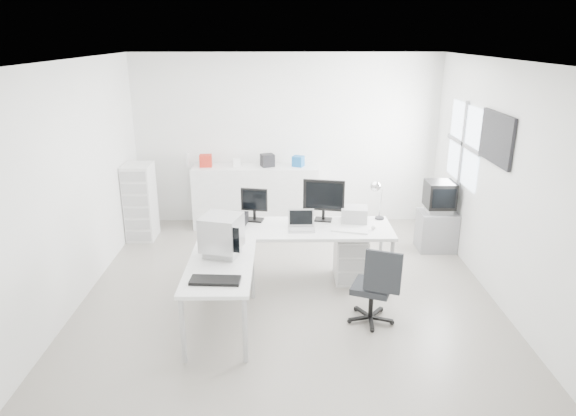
{
  "coord_description": "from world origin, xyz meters",
  "views": [
    {
      "loc": [
        -0.07,
        -5.88,
        3.07
      ],
      "look_at": [
        0.0,
        0.2,
        1.0
      ],
      "focal_mm": 32.0,
      "sensor_mm": 36.0,
      "label": 1
    }
  ],
  "objects_px": {
    "laser_printer": "(354,214)",
    "tv_cabinet": "(436,231)",
    "lcd_monitor_small": "(254,205)",
    "sideboard": "(256,196)",
    "filing_cabinet": "(140,202)",
    "office_chair": "(372,284)",
    "main_desk": "(297,254)",
    "drawer_pedestal": "(350,258)",
    "side_desk": "(221,296)",
    "lcd_monitor_large": "(324,200)",
    "crt_tv": "(440,197)",
    "laptop": "(301,222)",
    "inkjet_printer": "(230,219)",
    "crt_monitor": "(222,236)"
  },
  "relations": [
    {
      "from": "inkjet_printer",
      "to": "office_chair",
      "type": "relative_size",
      "value": 0.43
    },
    {
      "from": "laptop",
      "to": "filing_cabinet",
      "type": "height_order",
      "value": "filing_cabinet"
    },
    {
      "from": "tv_cabinet",
      "to": "sideboard",
      "type": "relative_size",
      "value": 0.29
    },
    {
      "from": "crt_monitor",
      "to": "laser_printer",
      "type": "bearing_deg",
      "value": 48.92
    },
    {
      "from": "side_desk",
      "to": "inkjet_printer",
      "type": "bearing_deg",
      "value": 90.0
    },
    {
      "from": "inkjet_printer",
      "to": "crt_tv",
      "type": "bearing_deg",
      "value": 28.35
    },
    {
      "from": "lcd_monitor_small",
      "to": "lcd_monitor_large",
      "type": "height_order",
      "value": "lcd_monitor_large"
    },
    {
      "from": "tv_cabinet",
      "to": "sideboard",
      "type": "bearing_deg",
      "value": 159.27
    },
    {
      "from": "crt_tv",
      "to": "filing_cabinet",
      "type": "height_order",
      "value": "filing_cabinet"
    },
    {
      "from": "side_desk",
      "to": "office_chair",
      "type": "height_order",
      "value": "office_chair"
    },
    {
      "from": "tv_cabinet",
      "to": "lcd_monitor_small",
      "type": "bearing_deg",
      "value": -163.69
    },
    {
      "from": "side_desk",
      "to": "sideboard",
      "type": "distance_m",
      "value": 3.17
    },
    {
      "from": "inkjet_printer",
      "to": "lcd_monitor_large",
      "type": "xyz_separation_m",
      "value": [
        1.2,
        0.15,
        0.21
      ]
    },
    {
      "from": "main_desk",
      "to": "lcd_monitor_large",
      "type": "height_order",
      "value": "lcd_monitor_large"
    },
    {
      "from": "crt_tv",
      "to": "drawer_pedestal",
      "type": "bearing_deg",
      "value": -145.18
    },
    {
      "from": "side_desk",
      "to": "lcd_monitor_large",
      "type": "relative_size",
      "value": 2.51
    },
    {
      "from": "drawer_pedestal",
      "to": "side_desk",
      "type": "bearing_deg",
      "value": -143.43
    },
    {
      "from": "laser_printer",
      "to": "office_chair",
      "type": "distance_m",
      "value": 1.28
    },
    {
      "from": "crt_monitor",
      "to": "office_chair",
      "type": "distance_m",
      "value": 1.74
    },
    {
      "from": "crt_monitor",
      "to": "crt_tv",
      "type": "bearing_deg",
      "value": 47.58
    },
    {
      "from": "inkjet_printer",
      "to": "tv_cabinet",
      "type": "distance_m",
      "value": 3.14
    },
    {
      "from": "crt_monitor",
      "to": "lcd_monitor_small",
      "type": "bearing_deg",
      "value": 89.9
    },
    {
      "from": "laser_printer",
      "to": "filing_cabinet",
      "type": "relative_size",
      "value": 0.28
    },
    {
      "from": "side_desk",
      "to": "filing_cabinet",
      "type": "distance_m",
      "value": 3.06
    },
    {
      "from": "side_desk",
      "to": "office_chair",
      "type": "xyz_separation_m",
      "value": [
        1.65,
        0.1,
        0.09
      ]
    },
    {
      "from": "lcd_monitor_large",
      "to": "laser_printer",
      "type": "distance_m",
      "value": 0.44
    },
    {
      "from": "sideboard",
      "to": "tv_cabinet",
      "type": "bearing_deg",
      "value": -20.73
    },
    {
      "from": "crt_tv",
      "to": "filing_cabinet",
      "type": "xyz_separation_m",
      "value": [
        -4.5,
        0.51,
        -0.22
      ]
    },
    {
      "from": "drawer_pedestal",
      "to": "lcd_monitor_large",
      "type": "bearing_deg",
      "value": 150.26
    },
    {
      "from": "crt_tv",
      "to": "crt_monitor",
      "type": "bearing_deg",
      "value": -147.58
    },
    {
      "from": "main_desk",
      "to": "side_desk",
      "type": "bearing_deg",
      "value": -127.69
    },
    {
      "from": "laser_printer",
      "to": "filing_cabinet",
      "type": "distance_m",
      "value": 3.42
    },
    {
      "from": "crt_tv",
      "to": "filing_cabinet",
      "type": "relative_size",
      "value": 0.42
    },
    {
      "from": "drawer_pedestal",
      "to": "laptop",
      "type": "distance_m",
      "value": 0.87
    },
    {
      "from": "lcd_monitor_small",
      "to": "office_chair",
      "type": "xyz_separation_m",
      "value": [
        1.35,
        -1.25,
        -0.51
      ]
    },
    {
      "from": "main_desk",
      "to": "filing_cabinet",
      "type": "distance_m",
      "value": 2.85
    },
    {
      "from": "main_desk",
      "to": "office_chair",
      "type": "xyz_separation_m",
      "value": [
        0.8,
        -1.0,
        0.09
      ]
    },
    {
      "from": "office_chair",
      "to": "crt_tv",
      "type": "bearing_deg",
      "value": 79.06
    },
    {
      "from": "lcd_monitor_small",
      "to": "crt_monitor",
      "type": "relative_size",
      "value": 0.95
    },
    {
      "from": "inkjet_printer",
      "to": "crt_tv",
      "type": "height_order",
      "value": "crt_tv"
    },
    {
      "from": "drawer_pedestal",
      "to": "lcd_monitor_small",
      "type": "distance_m",
      "value": 1.43
    },
    {
      "from": "inkjet_printer",
      "to": "lcd_monitor_small",
      "type": "height_order",
      "value": "lcd_monitor_small"
    },
    {
      "from": "crt_monitor",
      "to": "drawer_pedestal",
      "type": "bearing_deg",
      "value": 45.29
    },
    {
      "from": "drawer_pedestal",
      "to": "lcd_monitor_large",
      "type": "xyz_separation_m",
      "value": [
        -0.35,
        0.2,
        0.73
      ]
    },
    {
      "from": "drawer_pedestal",
      "to": "filing_cabinet",
      "type": "distance_m",
      "value": 3.45
    },
    {
      "from": "drawer_pedestal",
      "to": "crt_monitor",
      "type": "xyz_separation_m",
      "value": [
        -1.55,
        -0.9,
        0.68
      ]
    },
    {
      "from": "lcd_monitor_large",
      "to": "crt_tv",
      "type": "distance_m",
      "value": 1.93
    },
    {
      "from": "crt_monitor",
      "to": "tv_cabinet",
      "type": "relative_size",
      "value": 0.78
    },
    {
      "from": "laser_printer",
      "to": "tv_cabinet",
      "type": "height_order",
      "value": "laser_printer"
    },
    {
      "from": "lcd_monitor_small",
      "to": "sideboard",
      "type": "relative_size",
      "value": 0.21
    }
  ]
}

